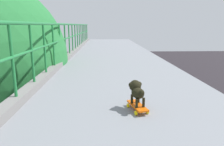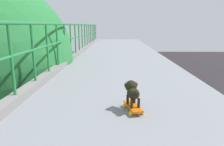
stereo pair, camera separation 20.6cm
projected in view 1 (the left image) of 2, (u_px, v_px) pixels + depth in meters
The scene contains 3 objects.
city_bus at pixel (35, 68), 27.65m from camera, with size 2.72×11.30×3.51m.
toy_skateboard at pixel (137, 106), 2.83m from camera, with size 0.27×0.45×0.08m.
small_dog at pixel (137, 90), 2.81m from camera, with size 0.22×0.36×0.32m.
Camera 1 is at (1.03, -0.51, 7.50)m, focal length 33.39 mm.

